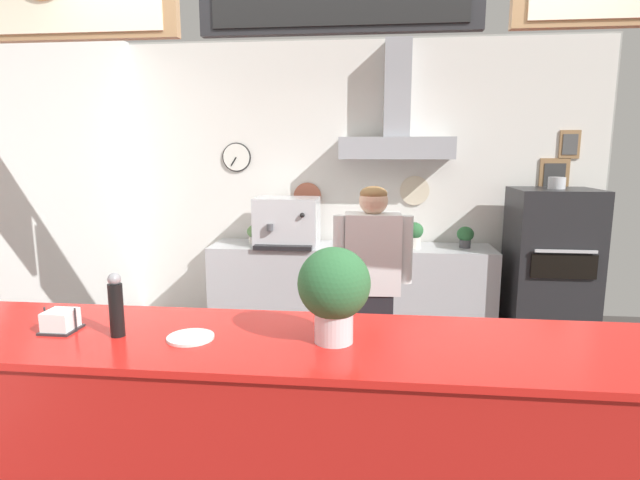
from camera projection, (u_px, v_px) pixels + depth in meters
back_wall_assembly at (360, 179)px, 4.85m from camera, size 4.65×2.90×2.82m
service_counter at (331, 452)px, 2.17m from camera, size 3.62×0.72×1.01m
back_prep_counter at (350, 293)px, 4.82m from camera, size 2.62×0.56×0.90m
pizza_oven at (550, 271)px, 4.46m from camera, size 0.69×0.65×1.55m
shop_worker at (372, 292)px, 3.38m from camera, size 0.52×0.24×1.55m
espresso_machine at (287, 222)px, 4.74m from camera, size 0.58×0.50×0.45m
potted_basil at (414, 234)px, 4.63m from camera, size 0.17×0.17×0.24m
potted_thyme at (359, 234)px, 4.69m from camera, size 0.15×0.15×0.21m
potted_sage at (465, 236)px, 4.63m from camera, size 0.15×0.15×0.20m
potted_rosemary at (254, 234)px, 4.85m from camera, size 0.14×0.14×0.18m
condiment_plate at (191, 337)px, 2.09m from camera, size 0.19×0.19×0.01m
pepper_grinder at (116, 305)px, 2.10m from camera, size 0.06×0.06×0.27m
napkin_holder at (61, 322)px, 2.18m from camera, size 0.15×0.14×0.10m
basil_vase at (334, 290)px, 2.02m from camera, size 0.29×0.29×0.39m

